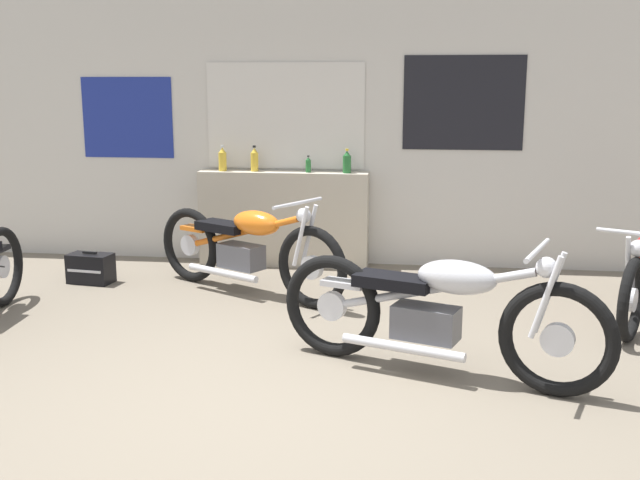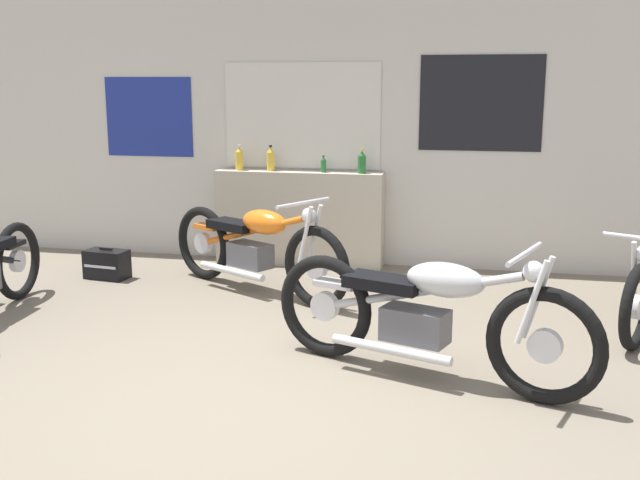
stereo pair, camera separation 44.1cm
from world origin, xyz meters
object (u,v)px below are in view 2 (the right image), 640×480
Objects in this scene: bottle_leftmost at (239,159)px; bottle_left_center at (271,159)px; bottle_right_center at (362,163)px; motorcycle_orange at (255,246)px; bottle_center at (323,165)px; motorcycle_silver at (426,313)px; hard_case_black at (107,264)px.

bottle_left_center is at bearing 2.67° from bottle_leftmost.
bottle_left_center is at bearing 178.45° from bottle_right_center.
bottle_left_center is at bearing 98.33° from motorcycle_orange.
motorcycle_silver is at bearing -66.01° from bottle_center.
bottle_leftmost reaches higher than hard_case_black.
bottle_left_center is 3.47m from motorcycle_silver.
bottle_left_center reaches higher than bottle_center.
bottle_left_center is 0.57m from bottle_center.
bottle_left_center is 0.97m from bottle_right_center.
bottle_center is 0.39× the size of hard_case_black.
bottle_center is 0.08× the size of motorcycle_silver.
bottle_center is at bearing -1.87° from bottle_left_center.
bottle_right_center is 0.56× the size of hard_case_black.
motorcycle_silver is (1.27, -2.85, -0.63)m from bottle_center.
bottle_leftmost is 0.91m from bottle_center.
bottle_right_center is 0.11× the size of motorcycle_silver.
motorcycle_silver reaches higher than hard_case_black.
motorcycle_orange is (0.51, -1.13, -0.67)m from bottle_leftmost.
bottle_leftmost is at bearing 127.29° from motorcycle_silver.
bottle_left_center reaches higher than motorcycle_silver.
motorcycle_silver is at bearing -52.71° from bottle_leftmost.
bottle_center is 0.09× the size of motorcycle_orange.
bottle_left_center is 0.12× the size of motorcycle_silver.
bottle_center is 0.40m from bottle_right_center.
hard_case_black is at bearing 149.72° from motorcycle_silver.
hard_case_black is at bearing -145.42° from bottle_left_center.
hard_case_black is (-1.08, -0.96, -0.97)m from bottle_leftmost.
motorcycle_silver is (2.17, -2.86, -0.67)m from bottle_leftmost.
bottle_leftmost is 0.61× the size of hard_case_black.
bottle_leftmost is 0.12× the size of motorcycle_silver.
bottle_center reaches higher than hard_case_black.
motorcycle_orange is at bearing -81.67° from bottle_left_center.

